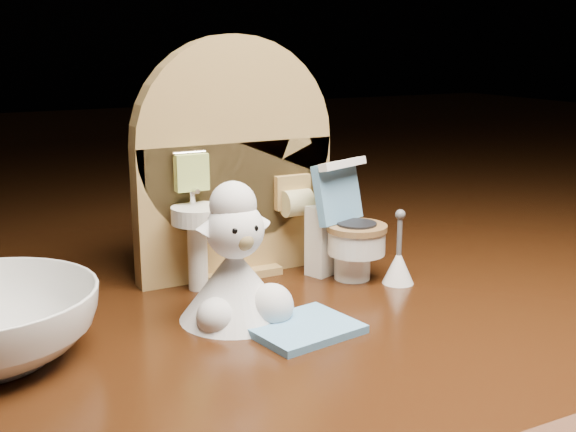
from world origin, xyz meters
The scene contains 5 objects.
backdrop_panel centered at (0.00, 0.06, 0.07)m, with size 0.13×0.05×0.15m.
toy_toilet centered at (0.06, 0.03, 0.03)m, with size 0.04×0.05×0.08m.
bath_mat centered at (-0.01, -0.04, 0.00)m, with size 0.05×0.04×0.00m, color #5D98C8.
toilet_brush centered at (0.08, 0.00, 0.01)m, with size 0.02×0.02×0.05m.
plush_lamb centered at (-0.03, -0.01, 0.03)m, with size 0.06×0.06×0.08m.
Camera 1 is at (-0.18, -0.35, 0.15)m, focal length 45.00 mm.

